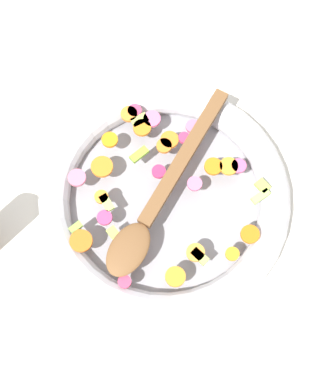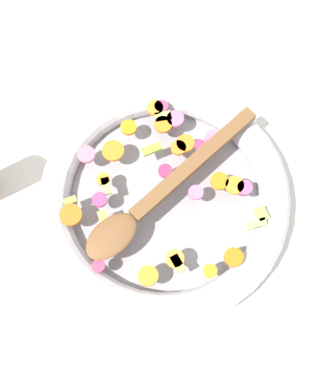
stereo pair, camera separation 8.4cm
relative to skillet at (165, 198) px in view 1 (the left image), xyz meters
name	(u,v)px [view 1 (the left image)]	position (x,y,z in m)	size (l,w,h in m)	color
ground_plane	(165,202)	(0.00, 0.00, -0.02)	(4.00, 4.00, 0.00)	silver
skillet	(165,198)	(0.00, 0.00, 0.00)	(0.41, 0.41, 0.05)	gray
chopped_vegetables	(157,183)	(0.02, -0.01, 0.03)	(0.32, 0.30, 0.01)	orange
wooden_spoon	(159,198)	(0.00, 0.02, 0.04)	(0.10, 0.35, 0.01)	brown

